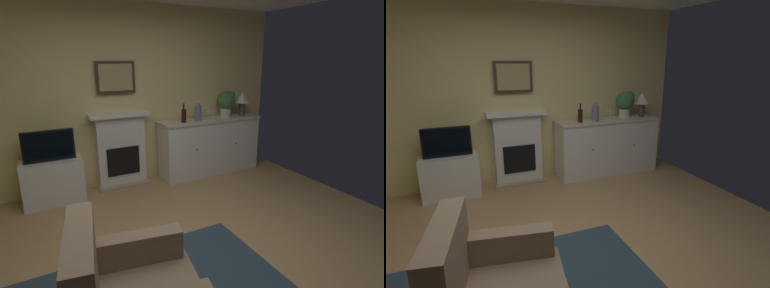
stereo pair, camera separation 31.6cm
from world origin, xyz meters
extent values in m
cube|color=tan|center=(0.00, 0.00, -0.05)|extent=(5.28, 4.80, 0.10)
cube|color=#EAD68C|center=(0.00, 2.37, 1.31)|extent=(5.28, 0.06, 2.62)
cube|color=white|center=(-0.06, 2.25, 0.53)|extent=(0.70, 0.18, 1.05)
cube|color=tan|center=(-0.06, 2.15, 0.01)|extent=(0.77, 0.20, 0.03)
cube|color=black|center=(-0.06, 2.15, 0.39)|extent=(0.48, 0.02, 0.42)
cube|color=white|center=(-0.06, 2.22, 1.07)|extent=(0.87, 0.27, 0.05)
cube|color=#473323|center=(-0.06, 2.29, 1.60)|extent=(0.55, 0.03, 0.45)
cube|color=tan|center=(-0.06, 2.27, 1.60)|extent=(0.47, 0.01, 0.37)
cube|color=white|center=(1.38, 2.06, 0.44)|extent=(1.67, 0.45, 0.88)
cube|color=beige|center=(1.38, 2.06, 0.89)|extent=(1.70, 0.48, 0.03)
sphere|color=brown|center=(1.01, 1.83, 0.50)|extent=(0.02, 0.02, 0.02)
sphere|color=brown|center=(1.75, 1.83, 0.50)|extent=(0.02, 0.02, 0.02)
cylinder|color=#4C4742|center=(2.01, 2.06, 1.02)|extent=(0.10, 0.10, 0.22)
cone|color=silver|center=(2.01, 2.06, 1.22)|extent=(0.26, 0.26, 0.18)
cylinder|color=#331419|center=(0.88, 2.02, 1.01)|extent=(0.08, 0.08, 0.20)
cylinder|color=#331419|center=(0.88, 2.02, 1.15)|extent=(0.03, 0.03, 0.09)
cylinder|color=silver|center=(1.29, 2.06, 0.91)|extent=(0.06, 0.06, 0.00)
cylinder|color=silver|center=(1.29, 2.06, 0.96)|extent=(0.01, 0.01, 0.09)
cone|color=silver|center=(1.29, 2.06, 1.04)|extent=(0.07, 0.07, 0.07)
cylinder|color=silver|center=(1.40, 2.05, 0.91)|extent=(0.06, 0.06, 0.00)
cylinder|color=silver|center=(1.40, 2.05, 0.96)|extent=(0.01, 0.01, 0.09)
cone|color=silver|center=(1.40, 2.05, 1.04)|extent=(0.07, 0.07, 0.07)
cylinder|color=slate|center=(1.13, 2.01, 1.03)|extent=(0.11, 0.11, 0.24)
sphere|color=slate|center=(1.13, 2.01, 1.15)|extent=(0.08, 0.08, 0.08)
cube|color=white|center=(-1.03, 2.08, 0.29)|extent=(0.75, 0.42, 0.58)
cube|color=black|center=(-1.03, 2.06, 0.78)|extent=(0.62, 0.06, 0.40)
cube|color=black|center=(-1.03, 2.03, 0.78)|extent=(0.57, 0.01, 0.35)
cylinder|color=beige|center=(1.71, 2.11, 0.98)|extent=(0.18, 0.18, 0.14)
sphere|color=#3D753D|center=(1.71, 2.11, 1.18)|extent=(0.30, 0.30, 0.30)
sphere|color=#3D753D|center=(1.77, 2.08, 1.25)|extent=(0.18, 0.18, 0.18)
cube|color=#8C7259|center=(-1.03, -0.45, 0.67)|extent=(0.29, 0.78, 0.50)
cube|color=#8C7259|center=(-0.65, -0.19, 0.53)|extent=(0.73, 0.26, 0.22)
camera|label=1|loc=(-1.18, -2.08, 1.87)|focal=28.50mm
camera|label=2|loc=(-0.90, -2.22, 1.87)|focal=28.50mm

